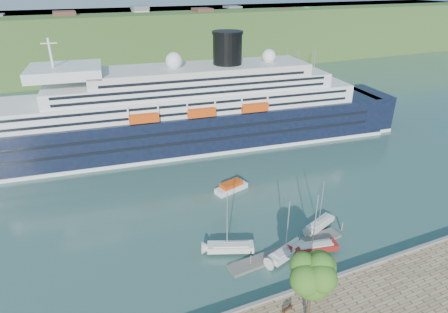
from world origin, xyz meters
TOP-DOWN VIEW (x-y plane):
  - ground at (0.00, 0.00)m, footprint 400.00×400.00m
  - far_hillside at (0.00, 145.00)m, footprint 400.00×50.00m
  - quay_coping at (0.00, -0.20)m, footprint 220.00×0.50m
  - cruise_ship at (-0.96, 51.61)m, footprint 117.94×29.31m
  - park_bench at (-3.89, -2.49)m, footprint 1.47×0.87m
  - promenade_tree at (-2.45, -4.42)m, footprint 6.08×6.08m
  - floating_pontoon at (2.52, 7.68)m, footprint 19.28×3.92m
  - sailboat_white_near at (-5.32, 10.79)m, footprint 7.75×4.68m
  - sailboat_red at (6.12, 5.96)m, footprint 7.59×3.36m
  - sailboat_white_far at (10.45, 10.67)m, footprint 6.68×3.99m
  - tender_launch at (2.05, 27.07)m, footprint 6.93×3.93m
  - sailboat_extra at (1.89, 6.71)m, footprint 7.42×4.10m

SIDE VIEW (x-z plane):
  - ground at x=0.00m, z-range 0.00..0.00m
  - floating_pontoon at x=2.52m, z-range 0.00..0.43m
  - tender_launch at x=2.05m, z-range 0.00..1.82m
  - quay_coping at x=0.00m, z-range 1.00..1.30m
  - park_bench at x=-3.89m, z-range 1.00..1.89m
  - sailboat_white_far at x=10.45m, z-range 0.00..8.35m
  - sailboat_extra at x=1.89m, z-range 0.00..9.25m
  - sailboat_red at x=6.12m, z-range 0.00..9.49m
  - sailboat_white_near at x=-5.32m, z-range 0.00..9.70m
  - promenade_tree at x=-2.45m, z-range 1.00..11.07m
  - far_hillside at x=0.00m, z-range 0.00..24.00m
  - cruise_ship at x=-0.96m, z-range 0.00..26.23m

